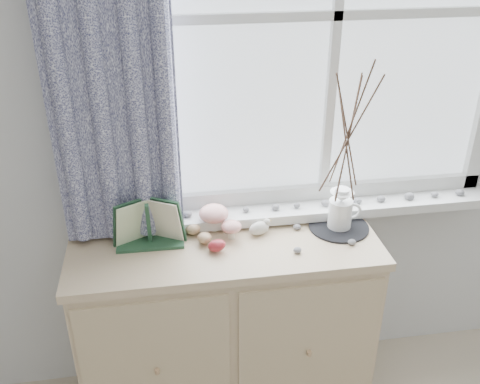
{
  "coord_description": "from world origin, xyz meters",
  "views": [
    {
      "loc": [
        -0.36,
        0.05,
        2.0
      ],
      "look_at": [
        -0.1,
        1.7,
        1.1
      ],
      "focal_mm": 40.0,
      "sensor_mm": 36.0,
      "label": 1
    }
  ],
  "objects_px": {
    "sideboard": "(227,329)",
    "twig_pitcher": "(348,133)",
    "botanical_book": "(149,226)",
    "toadstool_cluster": "(218,217)"
  },
  "relations": [
    {
      "from": "sideboard",
      "to": "botanical_book",
      "type": "xyz_separation_m",
      "value": [
        -0.28,
        0.02,
        0.53
      ]
    },
    {
      "from": "twig_pitcher",
      "to": "sideboard",
      "type": "bearing_deg",
      "value": -173.45
    },
    {
      "from": "sideboard",
      "to": "botanical_book",
      "type": "relative_size",
      "value": 4.11
    },
    {
      "from": "botanical_book",
      "to": "toadstool_cluster",
      "type": "bearing_deg",
      "value": 16.88
    },
    {
      "from": "sideboard",
      "to": "twig_pitcher",
      "type": "distance_m",
      "value": 0.96
    },
    {
      "from": "twig_pitcher",
      "to": "botanical_book",
      "type": "bearing_deg",
      "value": -177.24
    },
    {
      "from": "botanical_book",
      "to": "twig_pitcher",
      "type": "bearing_deg",
      "value": 3.38
    },
    {
      "from": "sideboard",
      "to": "twig_pitcher",
      "type": "xyz_separation_m",
      "value": [
        0.47,
        0.05,
        0.84
      ]
    },
    {
      "from": "toadstool_cluster",
      "to": "sideboard",
      "type": "bearing_deg",
      "value": -81.25
    },
    {
      "from": "botanical_book",
      "to": "toadstool_cluster",
      "type": "distance_m",
      "value": 0.28
    }
  ]
}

